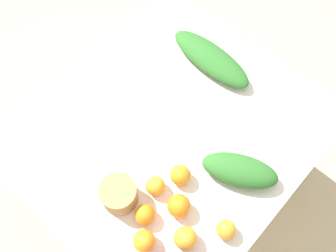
% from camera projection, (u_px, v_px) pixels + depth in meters
% --- Properties ---
extents(ground_plane, '(8.00, 8.00, 0.00)m').
position_uv_depth(ground_plane, '(168.00, 186.00, 2.10)').
color(ground_plane, '#C6B289').
extents(dining_table, '(1.13, 1.01, 0.72)m').
position_uv_depth(dining_table, '(168.00, 139.00, 1.54)').
color(dining_table, silver).
rests_on(dining_table, ground_plane).
extents(paper_bag, '(0.13, 0.13, 0.10)m').
position_uv_depth(paper_bag, '(119.00, 194.00, 1.28)').
color(paper_bag, '#A87F51').
rests_on(paper_bag, dining_table).
extents(greens_bunch_beet_tops, '(0.14, 0.40, 0.08)m').
position_uv_depth(greens_bunch_beet_tops, '(211.00, 58.00, 1.56)').
color(greens_bunch_beet_tops, '#2D6B28').
rests_on(greens_bunch_beet_tops, dining_table).
extents(greens_bunch_dandelion, '(0.23, 0.30, 0.09)m').
position_uv_depth(greens_bunch_dandelion, '(240.00, 170.00, 1.33)').
color(greens_bunch_dandelion, '#2D6B28').
rests_on(greens_bunch_dandelion, dining_table).
extents(orange_0, '(0.08, 0.08, 0.08)m').
position_uv_depth(orange_0, '(179.00, 206.00, 1.27)').
color(orange_0, orange).
rests_on(orange_0, dining_table).
extents(orange_1, '(0.08, 0.08, 0.08)m').
position_uv_depth(orange_1, '(185.00, 238.00, 1.23)').
color(orange_1, orange).
rests_on(orange_1, dining_table).
extents(orange_2, '(0.07, 0.07, 0.07)m').
position_uv_depth(orange_2, '(180.00, 175.00, 1.33)').
color(orange_2, orange).
rests_on(orange_2, dining_table).
extents(orange_3, '(0.07, 0.07, 0.07)m').
position_uv_depth(orange_3, '(145.00, 215.00, 1.27)').
color(orange_3, orange).
rests_on(orange_3, dining_table).
extents(orange_4, '(0.07, 0.07, 0.07)m').
position_uv_depth(orange_4, '(155.00, 186.00, 1.31)').
color(orange_4, orange).
rests_on(orange_4, dining_table).
extents(orange_5, '(0.07, 0.07, 0.07)m').
position_uv_depth(orange_5, '(226.00, 230.00, 1.25)').
color(orange_5, orange).
rests_on(orange_5, dining_table).
extents(orange_6, '(0.08, 0.08, 0.08)m').
position_uv_depth(orange_6, '(144.00, 241.00, 1.23)').
color(orange_6, orange).
rests_on(orange_6, dining_table).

